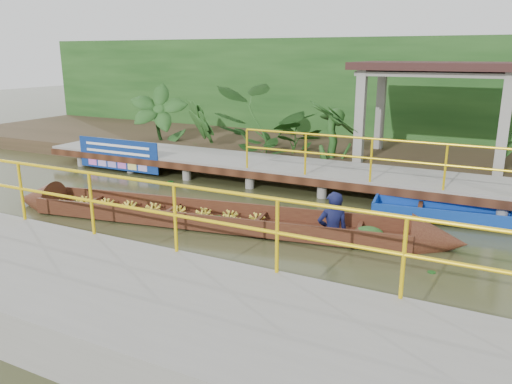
% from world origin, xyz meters
% --- Properties ---
extents(ground, '(80.00, 80.00, 0.00)m').
position_xyz_m(ground, '(0.00, 0.00, 0.00)').
color(ground, '#33371B').
rests_on(ground, ground).
extents(land_strip, '(30.00, 8.00, 0.45)m').
position_xyz_m(land_strip, '(0.00, 7.50, 0.23)').
color(land_strip, '#322919').
rests_on(land_strip, ground).
extents(far_dock, '(16.00, 2.06, 1.66)m').
position_xyz_m(far_dock, '(0.02, 3.43, 0.48)').
color(far_dock, gray).
rests_on(far_dock, ground).
extents(near_dock, '(18.00, 2.40, 1.73)m').
position_xyz_m(near_dock, '(1.00, -4.20, 0.30)').
color(near_dock, gray).
rests_on(near_dock, ground).
extents(pavilion, '(4.40, 3.00, 3.00)m').
position_xyz_m(pavilion, '(3.00, 6.30, 2.82)').
color(pavilion, gray).
rests_on(pavilion, ground).
extents(foliage_backdrop, '(30.00, 0.80, 4.00)m').
position_xyz_m(foliage_backdrop, '(0.00, 10.00, 2.00)').
color(foliage_backdrop, '#153B13').
rests_on(foliage_backdrop, ground).
extents(vendor_boat, '(9.84, 2.53, 2.08)m').
position_xyz_m(vendor_boat, '(-0.07, -0.19, 0.23)').
color(vendor_boat, '#36160E').
rests_on(vendor_boat, ground).
extents(moored_blue_boat, '(3.42, 1.24, 0.80)m').
position_xyz_m(moored_blue_boat, '(4.68, 2.31, 0.14)').
color(moored_blue_boat, navy).
rests_on(moored_blue_boat, ground).
extents(blue_banner, '(2.93, 0.04, 0.91)m').
position_xyz_m(blue_banner, '(-5.27, 2.48, 0.56)').
color(blue_banner, navy).
rests_on(blue_banner, ground).
extents(tropical_plants, '(14.28, 1.28, 1.60)m').
position_xyz_m(tropical_plants, '(0.14, 5.30, 1.25)').
color(tropical_plants, '#153B13').
rests_on(tropical_plants, ground).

